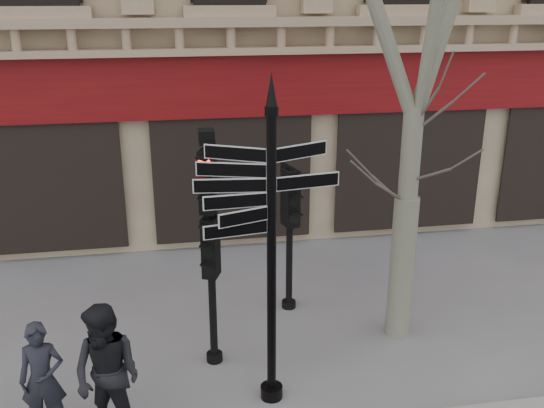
{
  "coord_description": "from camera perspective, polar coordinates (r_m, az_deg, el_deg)",
  "views": [
    {
      "loc": [
        -1.29,
        -7.55,
        5.45
      ],
      "look_at": [
        0.12,
        0.6,
        2.51
      ],
      "focal_mm": 40.0,
      "sensor_mm": 36.0,
      "label": 1
    }
  ],
  "objects": [
    {
      "name": "fingerpost",
      "position": [
        7.56,
        -0.05,
        1.05
      ],
      "size": [
        1.95,
        1.95,
        4.54
      ],
      "rotation": [
        0.0,
        0.0,
        -0.03
      ],
      "color": "black",
      "rests_on": "ground"
    },
    {
      "name": "traffic_signal_main",
      "position": [
        8.69,
        -5.9,
        -1.72
      ],
      "size": [
        0.48,
        0.42,
        3.66
      ],
      "rotation": [
        0.0,
        0.0,
        -0.38
      ],
      "color": "black",
      "rests_on": "ground"
    },
    {
      "name": "traffic_signal_secondary",
      "position": [
        10.4,
        1.68,
        -0.87
      ],
      "size": [
        0.5,
        0.41,
        2.61
      ],
      "rotation": [
        0.0,
        0.0,
        0.25
      ],
      "color": "black",
      "rests_on": "ground"
    },
    {
      "name": "ground",
      "position": [
        9.4,
        -0.08,
        -15.86
      ],
      "size": [
        80.0,
        80.0,
        0.0
      ],
      "primitive_type": "plane",
      "color": "slate",
      "rests_on": "ground"
    },
    {
      "name": "pedestrian_a",
      "position": [
        8.51,
        -20.79,
        -15.14
      ],
      "size": [
        0.58,
        0.38,
        1.57
      ],
      "primitive_type": "imported",
      "rotation": [
        0.0,
        0.0,
        -0.02
      ],
      "color": "#21232D",
      "rests_on": "ground"
    },
    {
      "name": "pedestrian_b",
      "position": [
        8.03,
        -15.24,
        -15.34
      ],
      "size": [
        1.16,
        1.08,
        1.89
      ],
      "primitive_type": "imported",
      "rotation": [
        0.0,
        0.0,
        -0.53
      ],
      "color": "black",
      "rests_on": "ground"
    }
  ]
}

